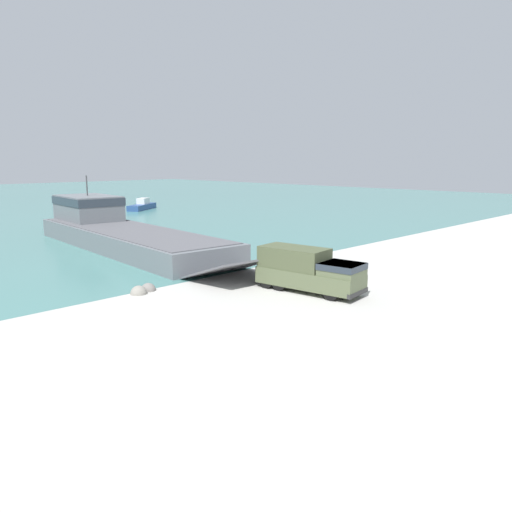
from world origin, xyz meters
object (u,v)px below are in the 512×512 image
(moored_boat_b, at_px, (142,206))
(soldier_on_ramp, at_px, (345,275))
(landing_craft, at_px, (118,229))
(military_truck, at_px, (308,270))

(moored_boat_b, bearing_deg, soldier_on_ramp, 126.42)
(landing_craft, distance_m, moored_boat_b, 41.39)
(military_truck, xyz_separation_m, moored_boat_b, (24.57, 60.93, -0.86))
(military_truck, distance_m, moored_boat_b, 65.70)
(military_truck, relative_size, soldier_on_ramp, 4.78)
(soldier_on_ramp, distance_m, moored_boat_b, 65.92)
(military_truck, relative_size, moored_boat_b, 0.96)
(landing_craft, relative_size, soldier_on_ramp, 22.22)
(military_truck, height_order, moored_boat_b, military_truck)
(landing_craft, relative_size, moored_boat_b, 4.46)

